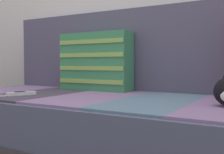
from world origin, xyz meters
The scene contains 4 objects.
couch centered at (0.00, 0.11, 0.17)m, with size 2.14×0.87×0.35m.
sofa_backrest centered at (0.00, 0.48, 0.59)m, with size 2.09×0.14×0.50m.
throw_pillow_striped centered at (-0.33, 0.33, 0.52)m, with size 0.46×0.14×0.35m.
game_remote_far centered at (-0.51, -0.11, 0.35)m, with size 0.11×0.19×0.02m.
Camera 1 is at (0.63, -1.11, 0.51)m, focal length 45.00 mm.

